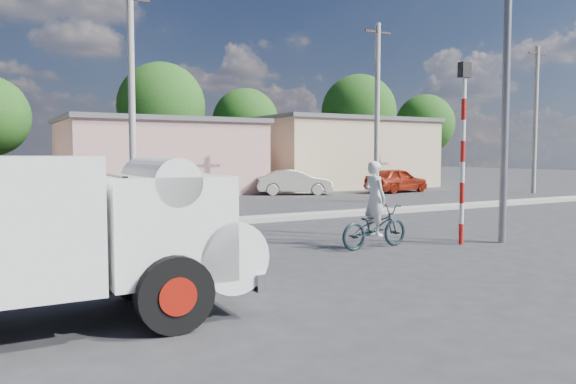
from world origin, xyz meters
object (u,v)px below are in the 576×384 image
bicycle (374,227)px  streetlight (503,38)px  car_red (396,180)px  traffic_pole (463,137)px  cyclist (375,211)px  car_cream (294,182)px  truck (45,234)px

bicycle → streetlight: streetlight is taller
car_red → traffic_pole: (-10.58, -14.67, 1.91)m
cyclist → traffic_pole: (2.17, -0.61, 1.73)m
cyclist → car_cream: 16.89m
truck → bicycle: bearing=21.0°
bicycle → car_red: (12.75, 14.06, 0.19)m
car_cream → car_red: car_red is taller
bicycle → car_cream: car_cream is taller
truck → traffic_pole: bearing=13.2°
streetlight → bicycle: bearing=163.7°
car_cream → traffic_pole: (-4.73, -16.02, 1.93)m
cyclist → traffic_pole: size_ratio=0.40×
truck → bicycle: size_ratio=2.78×
truck → bicycle: truck is taller
truck → streetlight: (10.46, 1.80, 3.75)m
cyclist → streetlight: 5.22m
bicycle → traffic_pole: traffic_pole is taller
cyclist → car_cream: size_ratio=0.43×
cyclist → streetlight: (3.11, -0.91, 4.10)m
car_red → cyclist: bearing=128.6°
bicycle → traffic_pole: bearing=-109.3°
truck → streetlight: 11.26m
cyclist → car_red: size_ratio=0.43×
bicycle → cyclist: (0.00, 0.00, 0.36)m
bicycle → cyclist: bearing=-0.0°
traffic_pole → streetlight: bearing=-17.7°
truck → bicycle: (7.35, 2.71, -0.71)m
bicycle → car_red: 18.98m
car_red → traffic_pole: traffic_pole is taller
car_red → streetlight: streetlight is taller
car_cream → streetlight: 17.30m
truck → car_cream: 23.06m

